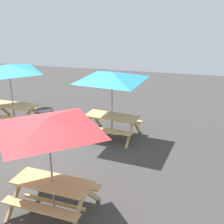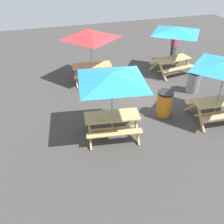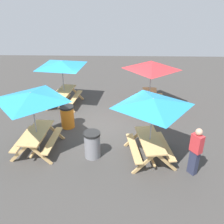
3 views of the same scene
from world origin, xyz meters
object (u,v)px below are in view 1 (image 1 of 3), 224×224
Objects in this scene: picnic_table_3 at (48,131)px; trash_bin_orange at (46,123)px; picnic_table_1 at (112,81)px; picnic_table_0 at (9,73)px.

picnic_table_3 reaches higher than trash_bin_orange.
picnic_table_3 is 2.38× the size of trash_bin_orange.
picnic_table_1 reaches higher than trash_bin_orange.
picnic_table_3 is (3.60, -4.43, 0.00)m from picnic_table_0.
trash_bin_orange is at bearing -20.24° from picnic_table_0.
picnic_table_3 is 4.39m from trash_bin_orange.
picnic_table_1 is 2.73m from trash_bin_orange.
picnic_table_0 is 2.38× the size of trash_bin_orange.
picnic_table_3 is at bearing -62.38° from trash_bin_orange.
picnic_table_1 is at bearing 91.97° from picnic_table_3.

